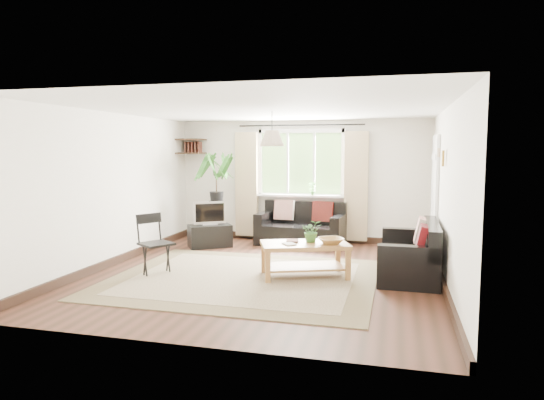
% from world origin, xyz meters
% --- Properties ---
extents(floor, '(5.50, 5.50, 0.00)m').
position_xyz_m(floor, '(0.00, 0.00, 0.00)').
color(floor, black).
rests_on(floor, ground).
extents(ceiling, '(5.50, 5.50, 0.00)m').
position_xyz_m(ceiling, '(0.00, 0.00, 2.40)').
color(ceiling, white).
rests_on(ceiling, floor).
extents(wall_back, '(5.00, 0.02, 2.40)m').
position_xyz_m(wall_back, '(0.00, 2.75, 1.20)').
color(wall_back, silver).
rests_on(wall_back, floor).
extents(wall_front, '(5.00, 0.02, 2.40)m').
position_xyz_m(wall_front, '(0.00, -2.75, 1.20)').
color(wall_front, silver).
rests_on(wall_front, floor).
extents(wall_left, '(0.02, 5.50, 2.40)m').
position_xyz_m(wall_left, '(-2.50, 0.00, 1.20)').
color(wall_left, silver).
rests_on(wall_left, floor).
extents(wall_right, '(0.02, 5.50, 2.40)m').
position_xyz_m(wall_right, '(2.50, 0.00, 1.20)').
color(wall_right, silver).
rests_on(wall_right, floor).
extents(rug, '(3.68, 3.16, 0.02)m').
position_xyz_m(rug, '(-0.22, -0.37, 0.01)').
color(rug, '#C0B594').
rests_on(rug, floor).
extents(window, '(2.50, 0.16, 2.16)m').
position_xyz_m(window, '(0.00, 2.71, 1.55)').
color(window, white).
rests_on(window, wall_back).
extents(door, '(0.06, 0.96, 2.06)m').
position_xyz_m(door, '(2.47, 1.70, 1.00)').
color(door, silver).
rests_on(door, wall_right).
extents(corner_shelf, '(0.50, 0.50, 0.34)m').
position_xyz_m(corner_shelf, '(-2.25, 2.50, 1.89)').
color(corner_shelf, black).
rests_on(corner_shelf, wall_back).
extents(pendant_lamp, '(0.36, 0.36, 0.54)m').
position_xyz_m(pendant_lamp, '(0.00, 0.40, 2.05)').
color(pendant_lamp, beige).
rests_on(pendant_lamp, ceiling).
extents(wall_sconce, '(0.12, 0.12, 0.28)m').
position_xyz_m(wall_sconce, '(2.43, 0.30, 1.74)').
color(wall_sconce, beige).
rests_on(wall_sconce, wall_right).
extents(sofa_back, '(1.71, 0.96, 0.78)m').
position_xyz_m(sofa_back, '(0.09, 2.28, 0.39)').
color(sofa_back, black).
rests_on(sofa_back, floor).
extents(sofa_right, '(1.62, 0.83, 0.75)m').
position_xyz_m(sofa_right, '(2.04, 0.34, 0.38)').
color(sofa_right, black).
rests_on(sofa_right, floor).
extents(coffee_table, '(1.38, 1.06, 0.50)m').
position_xyz_m(coffee_table, '(0.60, -0.07, 0.25)').
color(coffee_table, brown).
rests_on(coffee_table, floor).
extents(table_plant, '(0.35, 0.33, 0.32)m').
position_xyz_m(table_plant, '(0.68, 0.02, 0.66)').
color(table_plant, '#386A2A').
rests_on(table_plant, coffee_table).
extents(bowl, '(0.47, 0.47, 0.09)m').
position_xyz_m(bowl, '(0.97, -0.05, 0.54)').
color(bowl, olive).
rests_on(bowl, coffee_table).
extents(book_a, '(0.24, 0.25, 0.02)m').
position_xyz_m(book_a, '(0.35, -0.28, 0.51)').
color(book_a, silver).
rests_on(book_a, coffee_table).
extents(book_b, '(0.22, 0.26, 0.02)m').
position_xyz_m(book_b, '(0.33, -0.03, 0.51)').
color(book_b, '#552E22').
rests_on(book_b, coffee_table).
extents(tv_stand, '(0.89, 0.80, 0.42)m').
position_xyz_m(tv_stand, '(-1.52, 1.64, 0.21)').
color(tv_stand, black).
rests_on(tv_stand, floor).
extents(tv, '(0.61, 0.50, 0.46)m').
position_xyz_m(tv, '(-1.52, 1.64, 0.65)').
color(tv, '#A5A5AA').
rests_on(tv, tv_stand).
extents(palm_stand, '(0.75, 0.75, 1.77)m').
position_xyz_m(palm_stand, '(-1.55, 2.09, 0.89)').
color(palm_stand, black).
rests_on(palm_stand, floor).
extents(folding_chair, '(0.63, 0.63, 0.88)m').
position_xyz_m(folding_chair, '(-1.52, -0.47, 0.44)').
color(folding_chair, black).
rests_on(folding_chair, floor).
extents(sill_plant, '(0.14, 0.10, 0.27)m').
position_xyz_m(sill_plant, '(0.25, 2.63, 1.06)').
color(sill_plant, '#2D6023').
rests_on(sill_plant, window).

